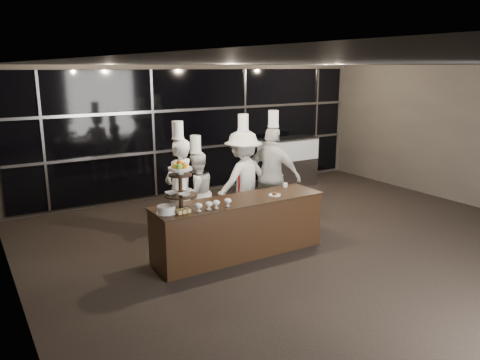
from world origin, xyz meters
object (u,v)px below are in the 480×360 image
display_stand (180,182)px  layer_cake (166,209)px  chef_a (180,188)px  chef_b (197,192)px  buffet_counter (239,227)px  chef_d (272,176)px  chef_c (243,179)px  display_case (288,160)px

display_stand → layer_cake: size_ratio=2.48×
chef_a → chef_b: size_ratio=1.16×
buffet_counter → chef_d: size_ratio=1.30×
buffet_counter → chef_c: (0.76, 1.11, 0.46)m
layer_cake → chef_c: 2.33m
layer_cake → chef_c: size_ratio=0.14×
buffet_counter → chef_a: chef_a is taller
chef_a → chef_c: chef_c is taller
display_stand → buffet_counter: bearing=0.0°
chef_b → chef_d: bearing=-14.3°
layer_cake → display_stand: bearing=11.0°
buffet_counter → layer_cake: bearing=-177.7°
buffet_counter → layer_cake: layer_cake is taller
chef_a → chef_b: bearing=19.3°
display_stand → chef_b: (0.89, 1.29, -0.58)m
chef_c → layer_cake: bearing=-150.2°
chef_d → display_case: bearing=47.1°
display_stand → chef_b: bearing=55.4°
layer_cake → chef_c: (2.02, 1.16, -0.05)m
chef_a → chef_c: bearing=-2.0°
chef_c → display_case: bearing=38.1°
chef_a → chef_c: 1.27m
layer_cake → chef_d: (2.56, 0.98, -0.02)m
layer_cake → display_case: size_ratio=0.20×
display_case → chef_c: chef_c is taller
chef_a → chef_d: size_ratio=0.95×
chef_a → display_case: bearing=27.2°
buffet_counter → layer_cake: size_ratio=9.47×
layer_cake → chef_a: size_ratio=0.14×
chef_a → layer_cake: bearing=-122.0°
display_stand → display_case: 5.41m
display_stand → display_case: (4.36, 3.14, -0.65)m
display_stand → chef_a: (0.50, 1.15, -0.43)m
chef_b → chef_c: size_ratio=0.84×
buffet_counter → chef_b: bearing=94.9°
chef_c → chef_d: (0.54, -0.18, 0.03)m
chef_d → chef_b: bearing=165.7°
chef_a → chef_d: bearing=-7.0°
layer_cake → display_case: 5.61m
display_stand → layer_cake: display_stand is taller
chef_b → chef_c: 0.91m
chef_b → chef_d: chef_d is taller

